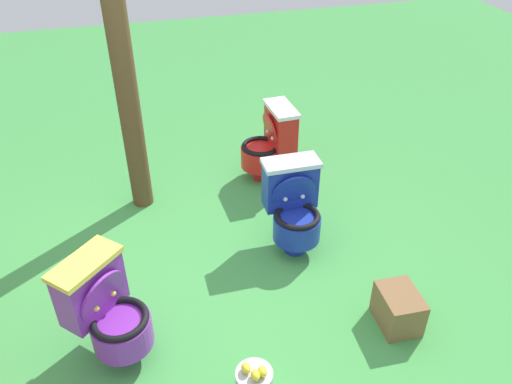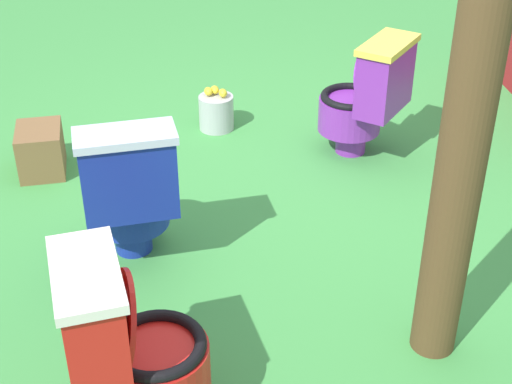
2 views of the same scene
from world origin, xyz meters
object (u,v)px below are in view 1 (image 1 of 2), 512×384
toilet_purple (107,310)px  small_crate (398,309)px  toilet_red (270,143)px  wooden_post (128,97)px  lemon_bucket (254,384)px  toilet_blue (294,207)px

toilet_purple → small_crate: toilet_purple is taller
toilet_red → wooden_post: 1.40m
toilet_red → lemon_bucket: bearing=158.7°
toilet_purple → small_crate: 1.89m
wooden_post → lemon_bucket: wooden_post is taller
wooden_post → small_crate: 2.59m
toilet_purple → wooden_post: 1.78m
toilet_red → wooden_post: (-0.11, 1.23, 0.66)m
small_crate → lemon_bucket: bearing=104.9°
small_crate → toilet_blue: bearing=23.0°
toilet_blue → lemon_bucket: bearing=63.1°
toilet_purple → wooden_post: bearing=-145.3°
toilet_blue → lemon_bucket: size_ratio=2.63×
toilet_red → small_crate: 2.04m
toilet_blue → lemon_bucket: 1.45m
toilet_purple → toilet_blue: 1.60m
toilet_red → small_crate: (-2.00, -0.30, -0.24)m
toilet_red → small_crate: bearing=-173.9°
lemon_bucket → toilet_blue: bearing=-27.8°
small_crate → toilet_red: bearing=8.5°
toilet_red → wooden_post: wooden_post is taller
toilet_red → toilet_purple: (-1.73, 1.55, 0.00)m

